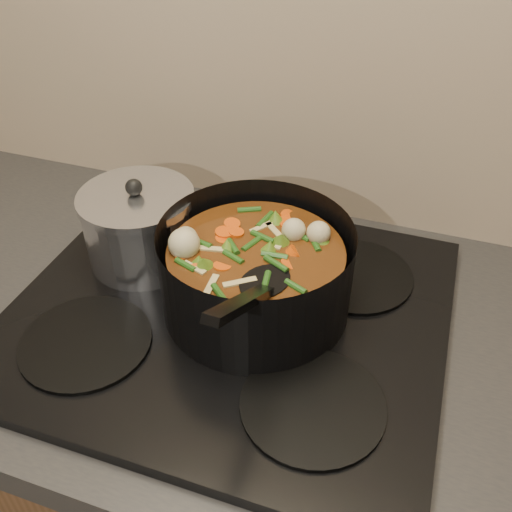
% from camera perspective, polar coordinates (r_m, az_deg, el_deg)
% --- Properties ---
extents(counter, '(2.64, 0.64, 0.91)m').
position_cam_1_polar(counter, '(1.22, -2.00, -21.52)').
color(counter, brown).
rests_on(counter, ground).
extents(stovetop, '(0.62, 0.54, 0.03)m').
position_cam_1_polar(stovetop, '(0.85, -2.68, -5.60)').
color(stovetop, black).
rests_on(stovetop, counter).
extents(stockpot, '(0.32, 0.39, 0.20)m').
position_cam_1_polar(stockpot, '(0.80, -0.00, -1.73)').
color(stockpot, black).
rests_on(stockpot, stovetop).
extents(saucepan, '(0.18, 0.18, 0.15)m').
position_cam_1_polar(saucepan, '(0.91, -11.53, 2.89)').
color(saucepan, silver).
rests_on(saucepan, stovetop).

